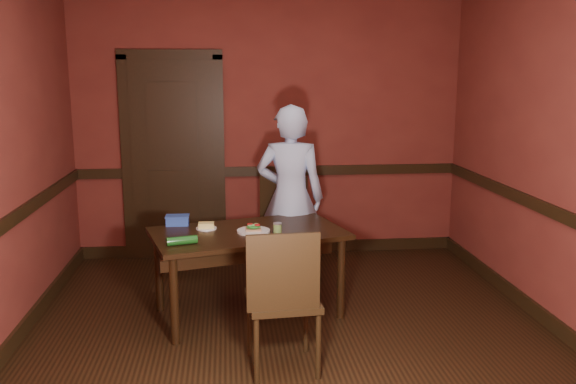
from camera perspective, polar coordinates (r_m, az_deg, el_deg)
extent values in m
cube|color=black|center=(4.56, 0.46, -13.94)|extent=(4.00, 4.50, 0.01)
cube|color=maroon|center=(6.39, -1.73, 5.97)|extent=(4.00, 0.02, 2.70)
cube|color=maroon|center=(1.99, 7.61, -6.15)|extent=(4.00, 0.02, 2.70)
cube|color=maroon|center=(4.81, 24.93, 3.16)|extent=(0.02, 4.50, 2.70)
cube|color=black|center=(6.43, -1.69, 1.97)|extent=(4.00, 0.03, 0.10)
cube|color=black|center=(4.88, 24.34, -2.07)|extent=(0.03, 4.50, 0.10)
cube|color=black|center=(6.62, -1.65, -5.22)|extent=(4.00, 0.03, 0.12)
cube|color=black|center=(4.76, -24.71, -13.08)|extent=(0.03, 4.50, 0.12)
cube|color=black|center=(5.13, 23.57, -11.25)|extent=(0.03, 4.50, 0.12)
cube|color=black|center=(6.40, -10.66, 2.86)|extent=(0.85, 0.04, 2.05)
cube|color=black|center=(6.48, -14.84, 2.77)|extent=(0.10, 0.06, 2.15)
cube|color=black|center=(6.39, -6.40, 2.98)|extent=(0.10, 0.06, 2.15)
cube|color=black|center=(6.35, -11.01, 12.52)|extent=(1.05, 0.06, 0.10)
cube|color=black|center=(4.94, -3.72, -7.56)|extent=(1.65, 1.19, 0.70)
imported|color=#A6BDE5|center=(5.44, 0.22, -0.53)|extent=(0.67, 0.50, 1.66)
cylinder|color=white|center=(4.80, -3.25, -3.70)|extent=(0.26, 0.26, 0.01)
cube|color=#AB7953|center=(4.80, -3.25, -3.52)|extent=(0.12, 0.11, 0.02)
ellipsoid|color=#277E28|center=(4.79, -3.26, -3.26)|extent=(0.11, 0.10, 0.03)
cylinder|color=red|center=(4.80, -3.57, -3.03)|extent=(0.04, 0.04, 0.01)
cylinder|color=red|center=(4.78, -2.89, -3.09)|extent=(0.04, 0.04, 0.01)
cylinder|color=#84BD68|center=(4.76, -3.61, -3.16)|extent=(0.03, 0.03, 0.01)
cylinder|color=#84BD68|center=(4.82, -2.98, -3.00)|extent=(0.03, 0.03, 0.01)
cylinder|color=#84BD68|center=(4.79, -3.26, -3.08)|extent=(0.03, 0.03, 0.01)
cylinder|color=#709847|center=(4.77, -0.99, -3.44)|extent=(0.06, 0.06, 0.07)
cylinder|color=#BCBBB7|center=(4.76, -0.99, -2.97)|extent=(0.07, 0.07, 0.01)
cylinder|color=white|center=(4.94, -7.65, -3.38)|extent=(0.17, 0.17, 0.01)
cube|color=#EED672|center=(4.93, -7.66, -3.09)|extent=(0.12, 0.08, 0.04)
cube|color=blue|center=(5.09, -10.30, -2.67)|extent=(0.18, 0.12, 0.07)
cube|color=blue|center=(5.08, -10.32, -2.23)|extent=(0.19, 0.13, 0.01)
cylinder|color=#154C16|center=(4.52, -9.90, -4.49)|extent=(0.23, 0.12, 0.06)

